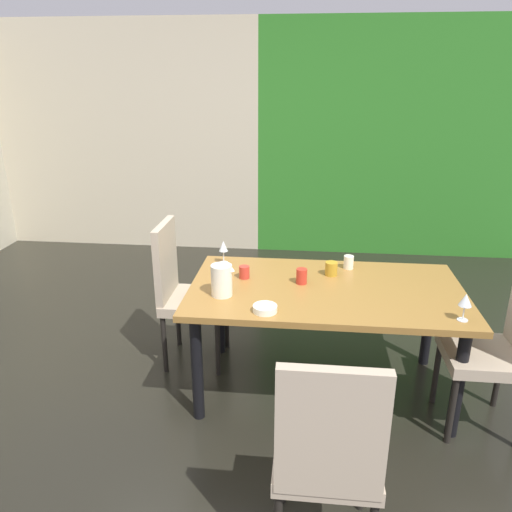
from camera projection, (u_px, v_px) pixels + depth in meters
The scene contains 15 objects.
ground_plane at pixel (205, 392), 3.35m from camera, with size 6.23×5.95×0.02m, color black.
back_panel_interior at pixel (123, 138), 5.79m from camera, with size 3.18×0.10×2.57m, color beige.
garden_window_panel at pixel (396, 142), 5.47m from camera, with size 3.05×0.10×2.57m, color #2B7422.
dining_table at pixel (325, 300), 3.16m from camera, with size 1.71×0.98×0.74m.
chair_head_near at pixel (328, 451), 2.02m from camera, with size 0.44×0.44×1.03m.
chair_right_near at pixel (500, 344), 2.85m from camera, with size 0.44×0.44×0.98m.
chair_left_far at pixel (183, 287), 3.54m from camera, with size 0.45×0.44×1.04m.
wine_glass_east at pixel (465, 301), 2.68m from camera, with size 0.07×0.07×0.16m.
wine_glass_corner at pixel (223, 247), 3.50m from camera, with size 0.06×0.06×0.16m.
serving_bowl_front at pixel (265, 309), 2.81m from camera, with size 0.14×0.14×0.04m, color white.
cup_rear at pixel (302, 276), 3.18m from camera, with size 0.07×0.07×0.10m, color red.
cup_near_window at pixel (244, 272), 3.27m from camera, with size 0.07×0.07×0.08m, color red.
cup_center at pixel (331, 269), 3.31m from camera, with size 0.08×0.08×0.09m, color #B68923.
cup_west at pixel (349, 262), 3.43m from camera, with size 0.07×0.07×0.09m, color #EDE8CC.
pitcher_right at pixel (222, 280), 2.99m from camera, with size 0.14×0.13×0.20m.
Camera 1 is at (0.65, -2.78, 2.01)m, focal length 35.00 mm.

